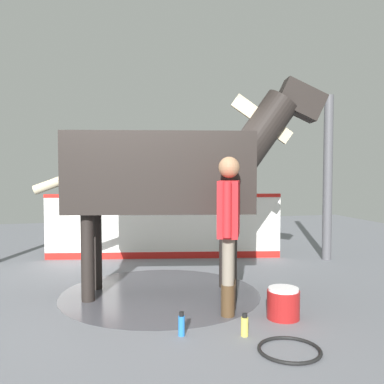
{
  "coord_description": "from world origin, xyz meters",
  "views": [
    {
      "loc": [
        -0.59,
        -5.25,
        1.58
      ],
      "look_at": [
        0.6,
        -0.45,
        1.33
      ],
      "focal_mm": 39.16,
      "sensor_mm": 36.0,
      "label": 1
    }
  ],
  "objects_px": {
    "horse": "(170,171)",
    "bottle_shampoo": "(245,326)",
    "handler": "(229,223)",
    "bottle_spray": "(182,325)",
    "hose_coil": "(289,350)",
    "wash_bucket": "(283,303)"
  },
  "relations": [
    {
      "from": "handler",
      "to": "bottle_spray",
      "type": "height_order",
      "value": "handler"
    },
    {
      "from": "wash_bucket",
      "to": "bottle_spray",
      "type": "distance_m",
      "value": 1.18
    },
    {
      "from": "horse",
      "to": "bottle_spray",
      "type": "height_order",
      "value": "horse"
    },
    {
      "from": "bottle_spray",
      "to": "handler",
      "type": "bearing_deg",
      "value": 38.35
    },
    {
      "from": "bottle_shampoo",
      "to": "hose_coil",
      "type": "distance_m",
      "value": 0.5
    },
    {
      "from": "horse",
      "to": "bottle_spray",
      "type": "distance_m",
      "value": 2.02
    },
    {
      "from": "handler",
      "to": "bottle_shampoo",
      "type": "distance_m",
      "value": 1.13
    },
    {
      "from": "horse",
      "to": "bottle_shampoo",
      "type": "relative_size",
      "value": 16.73
    },
    {
      "from": "handler",
      "to": "hose_coil",
      "type": "bearing_deg",
      "value": 122.46
    },
    {
      "from": "bottle_spray",
      "to": "hose_coil",
      "type": "bearing_deg",
      "value": -34.51
    },
    {
      "from": "wash_bucket",
      "to": "hose_coil",
      "type": "height_order",
      "value": "wash_bucket"
    },
    {
      "from": "bottle_shampoo",
      "to": "bottle_spray",
      "type": "bearing_deg",
      "value": 165.39
    },
    {
      "from": "handler",
      "to": "bottle_shampoo",
      "type": "bearing_deg",
      "value": 107.05
    },
    {
      "from": "handler",
      "to": "horse",
      "type": "bearing_deg",
      "value": -38.21
    },
    {
      "from": "wash_bucket",
      "to": "bottle_spray",
      "type": "bearing_deg",
      "value": -170.3
    },
    {
      "from": "horse",
      "to": "handler",
      "type": "relative_size",
      "value": 2.12
    },
    {
      "from": "handler",
      "to": "hose_coil",
      "type": "height_order",
      "value": "handler"
    },
    {
      "from": "bottle_shampoo",
      "to": "bottle_spray",
      "type": "distance_m",
      "value": 0.6
    },
    {
      "from": "bottle_shampoo",
      "to": "hose_coil",
      "type": "height_order",
      "value": "bottle_shampoo"
    },
    {
      "from": "bottle_shampoo",
      "to": "horse",
      "type": "bearing_deg",
      "value": 105.27
    },
    {
      "from": "wash_bucket",
      "to": "bottle_shampoo",
      "type": "bearing_deg",
      "value": -148.65
    },
    {
      "from": "wash_bucket",
      "to": "bottle_shampoo",
      "type": "xyz_separation_m",
      "value": [
        -0.58,
        -0.35,
        -0.06
      ]
    }
  ]
}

